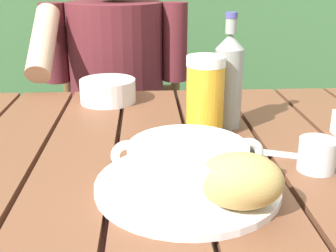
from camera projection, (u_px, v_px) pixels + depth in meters
name	position (u px, v px, depth m)	size (l,w,h in m)	color
dining_table	(154.00, 205.00, 0.83)	(1.29, 0.95, 0.77)	brown
hedge_backdrop	(129.00, 7.00, 2.43)	(3.82, 0.83, 1.82)	#3F6C3D
chair_near_diner	(122.00, 135.00, 1.75)	(0.49, 0.41, 0.95)	brown
person_eating	(116.00, 90.00, 1.48)	(0.48, 0.47, 1.21)	#592026
serving_plate	(187.00, 185.00, 0.69)	(0.29, 0.29, 0.01)	white
soup_bowl	(188.00, 163.00, 0.68)	(0.24, 0.19, 0.07)	white
bread_roll	(241.00, 181.00, 0.61)	(0.13, 0.11, 0.08)	tan
beer_glass	(205.00, 97.00, 0.88)	(0.08, 0.08, 0.17)	gold
beer_bottle	(228.00, 80.00, 0.93)	(0.06, 0.06, 0.25)	gray
water_glass_small	(317.00, 155.00, 0.75)	(0.06, 0.06, 0.06)	silver
table_knife	(259.00, 151.00, 0.82)	(0.16, 0.08, 0.01)	silver
diner_bowl	(108.00, 91.00, 1.13)	(0.14, 0.14, 0.06)	white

